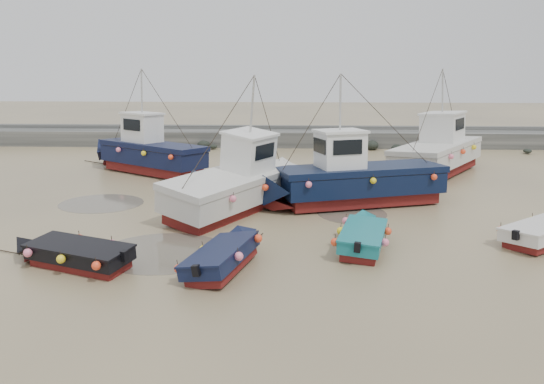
{
  "coord_description": "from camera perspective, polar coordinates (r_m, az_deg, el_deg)",
  "views": [
    {
      "loc": [
        1.62,
        -19.57,
        7.21
      ],
      "look_at": [
        0.83,
        2.36,
        1.4
      ],
      "focal_mm": 35.0,
      "sensor_mm": 36.0,
      "label": 1
    }
  ],
  "objects": [
    {
      "name": "ground",
      "position": [
        20.91,
        -2.51,
        -5.35
      ],
      "size": [
        120.0,
        120.0,
        0.0
      ],
      "primitive_type": "plane",
      "color": "tan",
      "rests_on": "ground"
    },
    {
      "name": "person",
      "position": [
        25.68,
        -8.29,
        -1.64
      ],
      "size": [
        0.76,
        0.6,
        1.83
      ],
      "primitive_type": "imported",
      "rotation": [
        0.0,
        0.0,
        3.41
      ],
      "color": "#1D263B",
      "rests_on": "ground"
    },
    {
      "name": "cabin_boat_2",
      "position": [
        25.82,
        8.22,
        1.46
      ],
      "size": [
        11.09,
        5.22,
        6.22
      ],
      "rotation": [
        0.0,
        0.0,
        1.85
      ],
      "color": "maroon",
      "rests_on": "ground"
    },
    {
      "name": "dinghy_4",
      "position": [
        19.72,
        -20.77,
        -5.93
      ],
      "size": [
        5.85,
        3.01,
        1.43
      ],
      "rotation": [
        0.0,
        0.0,
        1.21
      ],
      "color": "maroon",
      "rests_on": "ground"
    },
    {
      "name": "seawall",
      "position": [
        42.1,
        -0.1,
        5.83
      ],
      "size": [
        60.0,
        4.92,
        1.5
      ],
      "color": "slate",
      "rests_on": "ground"
    },
    {
      "name": "puddle_a",
      "position": [
        20.23,
        -11.6,
        -6.35
      ],
      "size": [
        4.9,
        4.9,
        0.01
      ],
      "primitive_type": "cylinder",
      "color": "#5E574A",
      "rests_on": "ground"
    },
    {
      "name": "puddle_c",
      "position": [
        27.37,
        -17.88,
        -1.17
      ],
      "size": [
        4.13,
        4.13,
        0.01
      ],
      "primitive_type": "cylinder",
      "color": "#5E574A",
      "rests_on": "ground"
    },
    {
      "name": "cabin_boat_1",
      "position": [
        24.92,
        -3.5,
        1.13
      ],
      "size": [
        6.84,
        9.66,
        6.22
      ],
      "rotation": [
        0.0,
        0.0,
        -0.57
      ],
      "color": "maroon",
      "rests_on": "ground"
    },
    {
      "name": "puddle_d",
      "position": [
        30.23,
        2.44,
        1.02
      ],
      "size": [
        5.35,
        5.35,
        0.01
      ],
      "primitive_type": "cylinder",
      "color": "#5E574A",
      "rests_on": "ground"
    },
    {
      "name": "dinghy_2",
      "position": [
        20.48,
        9.82,
        -4.35
      ],
      "size": [
        2.57,
        5.45,
        1.43
      ],
      "rotation": [
        0.0,
        0.0,
        -0.25
      ],
      "color": "maroon",
      "rests_on": "ground"
    },
    {
      "name": "dinghy_1",
      "position": [
        18.41,
        -4.77,
        -6.43
      ],
      "size": [
        2.8,
        5.66,
        1.43
      ],
      "rotation": [
        0.0,
        0.0,
        -0.29
      ],
      "color": "maroon",
      "rests_on": "ground"
    },
    {
      "name": "cabin_boat_0",
      "position": [
        33.59,
        -13.47,
        4.36
      ],
      "size": [
        9.22,
        6.25,
        6.22
      ],
      "rotation": [
        0.0,
        0.0,
        1.03
      ],
      "color": "maroon",
      "rests_on": "ground"
    },
    {
      "name": "puddle_b",
      "position": [
        24.75,
        8.59,
        -2.27
      ],
      "size": [
        3.2,
        3.2,
        0.01
      ],
      "primitive_type": "cylinder",
      "color": "#5E574A",
      "rests_on": "ground"
    },
    {
      "name": "cabin_boat_3",
      "position": [
        34.34,
        17.75,
        4.25
      ],
      "size": [
        7.59,
        9.45,
        6.22
      ],
      "rotation": [
        0.0,
        0.0,
        -0.63
      ],
      "color": "maroon",
      "rests_on": "ground"
    }
  ]
}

